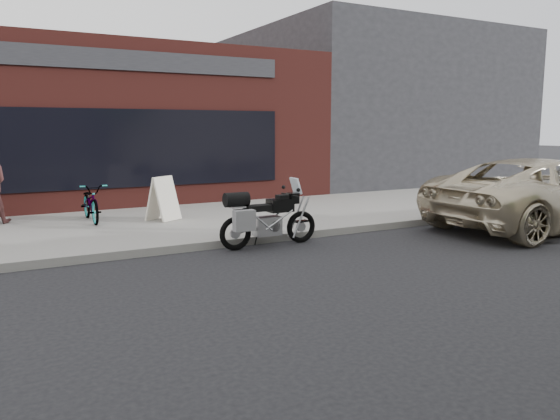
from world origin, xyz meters
The scene contains 8 objects.
ground centered at (0.00, 0.00, 0.00)m, with size 120.00×120.00×0.00m, color black.
near_sidewalk centered at (0.00, 7.00, 0.07)m, with size 44.00×6.00×0.15m, color gray.
storefront centered at (-2.00, 13.98, 2.25)m, with size 14.00×10.07×4.50m.
neighbour_building centered at (10.00, 14.00, 3.00)m, with size 10.00×10.00×6.00m, color #252529.
motorcycle centered at (-0.03, 3.73, 0.55)m, with size 2.03×0.66×1.28m.
minivan centered at (6.31, 2.45, 0.78)m, with size 2.59×5.62×1.56m, color beige.
bicycle_front centered at (-2.50, 7.32, 0.58)m, with size 0.57×1.63×0.86m, color gray.
sandwich_sign centered at (-1.04, 6.76, 0.64)m, with size 0.83×0.81×0.99m.
Camera 1 is at (-4.57, -5.22, 2.21)m, focal length 35.00 mm.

